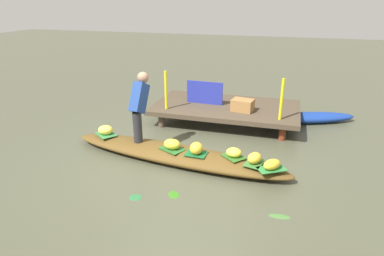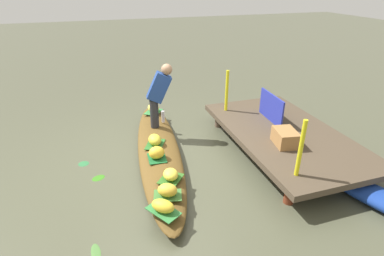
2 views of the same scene
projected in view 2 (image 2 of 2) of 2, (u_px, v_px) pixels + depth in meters
The scene contains 24 objects.
canal_water at pixel (159, 157), 5.37m from camera, with size 40.00×40.00×0.00m, color #4B4D39.
dock_platform at pixel (284, 134), 5.43m from camera, with size 3.20×1.80×0.38m.
vendor_boat at pixel (159, 151), 5.32m from camera, with size 4.05×0.71×0.23m, color brown.
leaf_mat_0 at pixel (157, 158), 4.88m from camera, with size 0.35×0.28×0.01m, color #195E2B.
banana_bunch_0 at pixel (157, 153), 4.84m from camera, with size 0.25×0.21×0.20m, color yellow.
leaf_mat_1 at pixel (171, 179), 4.38m from camera, with size 0.35×0.27×0.01m, color #306420.
banana_bunch_1 at pixel (171, 174), 4.34m from camera, with size 0.25×0.21×0.15m, color yellow.
leaf_mat_2 at pixel (168, 195), 4.04m from camera, with size 0.37×0.25×0.01m, color #3C7130.
banana_bunch_2 at pixel (167, 190), 4.00m from camera, with size 0.26×0.20×0.17m, color yellow.
leaf_mat_3 at pixel (154, 112), 6.56m from camera, with size 0.39×0.29×0.01m, color #357E40.
banana_bunch_3 at pixel (153, 108), 6.52m from camera, with size 0.28×0.22×0.18m, color #F4DC50.
leaf_mat_4 at pixel (163, 211), 3.77m from camera, with size 0.42×0.23×0.01m, color #317B3A.
banana_bunch_4 at pixel (163, 206), 3.74m from camera, with size 0.30×0.18×0.15m, color yellow.
leaf_mat_5 at pixel (155, 144), 5.28m from camera, with size 0.41×0.28×0.01m, color #296527.
banana_bunch_5 at pixel (155, 140), 5.24m from camera, with size 0.29×0.22×0.18m, color yellow.
vendor_person at pixel (159, 92), 5.63m from camera, with size 0.24×0.50×1.21m.
water_bottle at pixel (163, 117), 6.05m from camera, with size 0.06×0.06×0.23m, color silver.
market_banner at pixel (271, 108), 5.71m from camera, with size 0.83×0.03×0.51m, color #252F9C.
railing_post_west at pixel (227, 91), 6.08m from camera, with size 0.06×0.06×0.83m, color yellow.
railing_post_east at pixel (301, 149), 4.03m from camera, with size 0.06×0.06×0.83m, color yellow.
produce_crate at pixel (285, 137), 4.92m from camera, with size 0.44×0.32×0.25m, color #9C6E3D.
drifting_plant_0 at pixel (96, 252), 3.49m from camera, with size 0.28×0.11×0.01m, color #477635.
drifting_plant_1 at pixel (84, 164), 5.16m from camera, with size 0.18×0.17×0.01m, color #2B6C3A.
drifting_plant_2 at pixel (98, 178), 4.79m from camera, with size 0.20×0.15×0.01m, color #33761A.
Camera 2 is at (4.55, -0.87, 2.81)m, focal length 28.74 mm.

